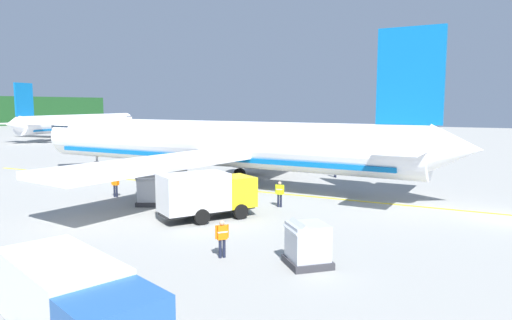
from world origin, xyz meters
The scene contains 12 objects.
airliner_foreground centered at (2.70, 22.15, 3.39)m, with size 34.66×41.71×11.90m.
airliner_mid_apron centered at (37.47, 75.57, 2.98)m, with size 36.57×30.30×10.44m.
service_truck_fuel centered at (-8.03, 16.08, 1.55)m, with size 5.96×4.86×2.79m.
service_truck_baggage centered at (-22.54, 10.94, 1.46)m, with size 4.22×6.68×2.54m.
cargo_container_near centered at (15.07, 11.68, 0.88)m, with size 2.04×2.04×1.87m.
cargo_container_mid centered at (-6.48, 21.57, 1.00)m, with size 2.15×2.15×2.10m.
cargo_container_far centered at (-12.99, 7.90, 0.92)m, with size 2.46×2.46×1.94m.
crew_marshaller centered at (10.74, 13.96, 1.04)m, with size 0.44×0.54×1.76m.
crew_loader_left centered at (-3.12, 13.51, 1.01)m, with size 0.26×0.63×1.72m.
crew_loader_right centered at (-13.71, 11.63, 1.00)m, with size 0.50×0.47×1.70m.
crew_supervisor centered at (-5.49, 25.62, 1.06)m, with size 0.34×0.61×1.79m.
apron_guide_line centered at (1.13, 17.72, 0.01)m, with size 0.30×60.00×0.01m, color yellow.
Camera 1 is at (-30.99, 1.28, 6.78)m, focal length 32.74 mm.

